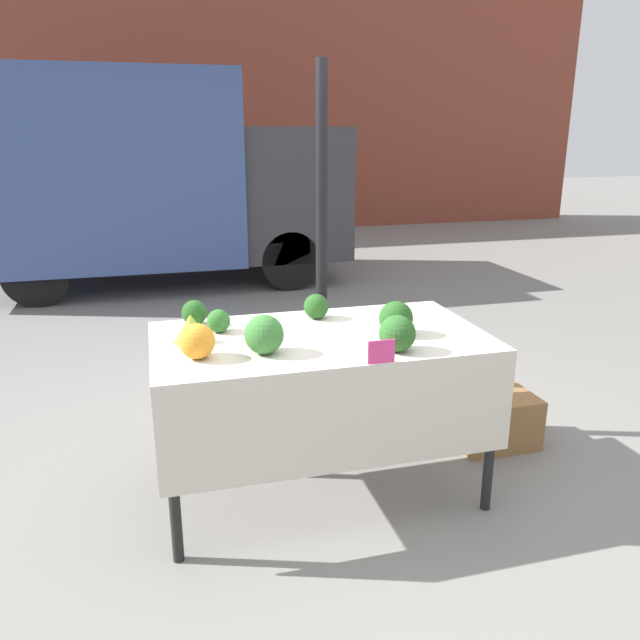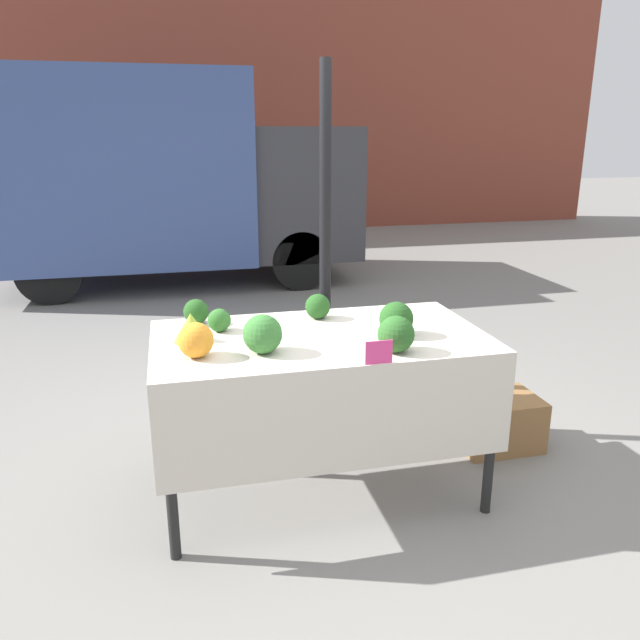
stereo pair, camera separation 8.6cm
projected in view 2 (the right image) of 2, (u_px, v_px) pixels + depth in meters
ground_plane at (320, 489)px, 3.37m from camera, size 40.00×40.00×0.00m
building_facade at (199, 84)px, 11.38m from camera, size 16.00×0.60×5.37m
tent_pole at (325, 257)px, 3.77m from camera, size 0.07×0.07×2.24m
parked_truck at (164, 176)px, 7.67m from camera, size 4.31×1.97×2.52m
market_table at (323, 361)px, 3.09m from camera, size 1.66×0.92×0.87m
orange_cauliflower at (196, 340)px, 2.80m from camera, size 0.16×0.16×0.16m
romanesco_head at (191, 327)px, 3.01m from camera, size 0.18×0.18×0.14m
broccoli_head_0 at (318, 306)px, 3.38m from camera, size 0.14×0.14×0.14m
broccoli_head_1 at (219, 320)px, 3.16m from camera, size 0.12×0.12×0.12m
broccoli_head_2 at (396, 319)px, 3.10m from camera, size 0.17×0.17×0.17m
broccoli_head_3 at (396, 334)px, 2.86m from camera, size 0.17×0.17×0.17m
broccoli_head_4 at (263, 334)px, 2.85m from camera, size 0.18×0.18×0.18m
broccoli_head_5 at (196, 312)px, 3.29m from camera, size 0.13×0.13×0.13m
price_sign at (379, 352)px, 2.72m from camera, size 0.12×0.01×0.11m
produce_crate at (498, 421)px, 3.80m from camera, size 0.47×0.37×0.32m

